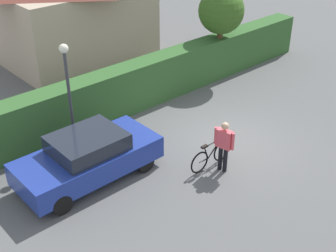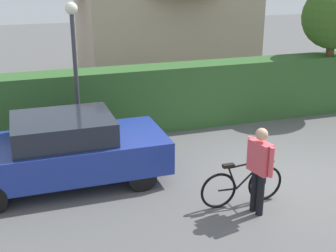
{
  "view_description": "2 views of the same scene",
  "coord_description": "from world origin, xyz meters",
  "px_view_note": "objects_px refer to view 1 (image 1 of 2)",
  "views": [
    {
      "loc": [
        -10.03,
        -8.11,
        7.96
      ],
      "look_at": [
        -2.12,
        0.7,
        1.09
      ],
      "focal_mm": 48.21,
      "sensor_mm": 36.0,
      "label": 1
    },
    {
      "loc": [
        -5.26,
        -7.31,
        4.25
      ],
      "look_at": [
        -2.62,
        0.54,
        1.31
      ],
      "focal_mm": 48.13,
      "sensor_mm": 36.0,
      "label": 2
    }
  ],
  "objects_px": {
    "parked_car_near": "(88,157)",
    "person_rider": "(224,143)",
    "bicycle": "(211,155)",
    "tree_kerbside": "(221,12)",
    "street_lamp": "(68,82)"
  },
  "relations": [
    {
      "from": "bicycle",
      "to": "person_rider",
      "type": "bearing_deg",
      "value": -74.03
    },
    {
      "from": "bicycle",
      "to": "person_rider",
      "type": "relative_size",
      "value": 1.02
    },
    {
      "from": "parked_car_near",
      "to": "bicycle",
      "type": "relative_size",
      "value": 2.49
    },
    {
      "from": "bicycle",
      "to": "person_rider",
      "type": "height_order",
      "value": "person_rider"
    },
    {
      "from": "parked_car_near",
      "to": "bicycle",
      "type": "distance_m",
      "value": 3.64
    },
    {
      "from": "person_rider",
      "to": "tree_kerbside",
      "type": "height_order",
      "value": "tree_kerbside"
    },
    {
      "from": "person_rider",
      "to": "tree_kerbside",
      "type": "distance_m",
      "value": 7.2
    },
    {
      "from": "street_lamp",
      "to": "tree_kerbside",
      "type": "distance_m",
      "value": 7.69
    },
    {
      "from": "bicycle",
      "to": "street_lamp",
      "type": "distance_m",
      "value": 4.83
    },
    {
      "from": "parked_car_near",
      "to": "person_rider",
      "type": "bearing_deg",
      "value": -36.42
    },
    {
      "from": "parked_car_near",
      "to": "person_rider",
      "type": "distance_m",
      "value": 3.93
    },
    {
      "from": "parked_car_near",
      "to": "bicycle",
      "type": "bearing_deg",
      "value": -32.63
    },
    {
      "from": "parked_car_near",
      "to": "bicycle",
      "type": "xyz_separation_m",
      "value": [
        3.05,
        -1.95,
        -0.35
      ]
    },
    {
      "from": "person_rider",
      "to": "street_lamp",
      "type": "xyz_separation_m",
      "value": [
        -2.61,
        4.03,
        1.38
      ]
    },
    {
      "from": "parked_car_near",
      "to": "person_rider",
      "type": "xyz_separation_m",
      "value": [
        3.16,
        -2.33,
        0.22
      ]
    }
  ]
}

